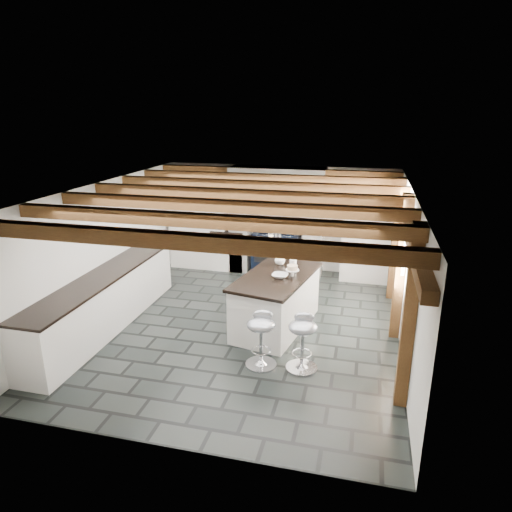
% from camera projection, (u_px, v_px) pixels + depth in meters
% --- Properties ---
extents(ground, '(6.00, 6.00, 0.00)m').
position_uv_depth(ground, '(245.00, 325.00, 7.67)').
color(ground, black).
rests_on(ground, ground).
extents(room_shell, '(6.00, 6.03, 6.00)m').
position_uv_depth(room_shell, '(233.00, 239.00, 8.78)').
color(room_shell, silver).
rests_on(room_shell, ground).
extents(range_cooker, '(1.00, 0.63, 0.99)m').
position_uv_depth(range_cooker, '(276.00, 252.00, 9.99)').
color(range_cooker, black).
rests_on(range_cooker, ground).
extents(kitchen_island, '(1.31, 2.01, 1.22)m').
position_uv_depth(kitchen_island, '(276.00, 300.00, 7.48)').
color(kitchen_island, white).
rests_on(kitchen_island, ground).
extents(bar_stool_near, '(0.46, 0.46, 0.82)m').
position_uv_depth(bar_stool_near, '(303.00, 336.00, 6.23)').
color(bar_stool_near, silver).
rests_on(bar_stool_near, ground).
extents(bar_stool_far, '(0.47, 0.47, 0.82)m').
position_uv_depth(bar_stool_far, '(261.00, 333.00, 6.32)').
color(bar_stool_far, silver).
rests_on(bar_stool_far, ground).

